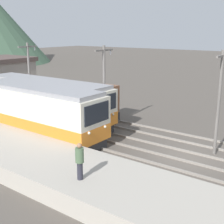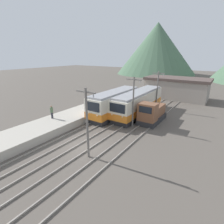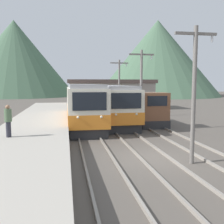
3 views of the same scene
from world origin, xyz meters
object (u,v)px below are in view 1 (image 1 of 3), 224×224
at_px(commuter_train_center, 46,103).
at_px(shunting_locomotive, 90,105).
at_px(catenary_mast_near, 219,99).
at_px(person_on_platform, 80,160).
at_px(commuter_train_left, 39,114).
at_px(catenary_mast_far, 29,75).
at_px(catenary_mast_mid, 104,84).

distance_m(commuter_train_center, shunting_locomotive, 3.70).
height_order(commuter_train_center, catenary_mast_near, catenary_mast_near).
height_order(catenary_mast_near, person_on_platform, catenary_mast_near).
bearing_deg(commuter_train_center, catenary_mast_near, -83.63).
distance_m(commuter_train_left, shunting_locomotive, 5.83).
relative_size(shunting_locomotive, catenary_mast_far, 0.84).
xyz_separation_m(commuter_train_left, person_on_platform, (-4.53, -8.02, 0.16)).
bearing_deg(commuter_train_left, commuter_train_center, 40.23).
distance_m(shunting_locomotive, catenary_mast_mid, 3.88).
relative_size(commuter_train_center, shunting_locomotive, 2.37).
height_order(catenary_mast_mid, person_on_platform, catenary_mast_mid).
relative_size(commuter_train_center, catenary_mast_mid, 1.98).
height_order(commuter_train_left, shunting_locomotive, commuter_train_left).
distance_m(commuter_train_center, catenary_mast_mid, 5.43).
distance_m(commuter_train_center, catenary_mast_near, 13.71).
distance_m(catenary_mast_far, person_on_platform, 16.74).
bearing_deg(person_on_platform, catenary_mast_near, -19.40).
bearing_deg(commuter_train_center, catenary_mast_mid, -72.84).
distance_m(commuter_train_left, person_on_platform, 9.21).
height_order(commuter_train_center, person_on_platform, commuter_train_center).
distance_m(shunting_locomotive, person_on_platform, 13.25).
relative_size(commuter_train_left, catenary_mast_far, 1.69).
xyz_separation_m(catenary_mast_near, person_on_platform, (-8.84, 3.11, -1.61)).
xyz_separation_m(catenary_mast_near, catenary_mast_mid, (0.00, 8.62, 0.00)).
relative_size(commuter_train_left, catenary_mast_mid, 1.69).
relative_size(commuter_train_left, person_on_platform, 6.28).
xyz_separation_m(commuter_train_left, catenary_mast_far, (4.31, 6.10, 1.77)).
height_order(catenary_mast_mid, catenary_mast_far, same).
height_order(shunting_locomotive, catenary_mast_mid, catenary_mast_mid).
distance_m(shunting_locomotive, catenary_mast_near, 11.70).
distance_m(commuter_train_center, person_on_platform, 12.72).
bearing_deg(catenary_mast_far, commuter_train_center, -112.01).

